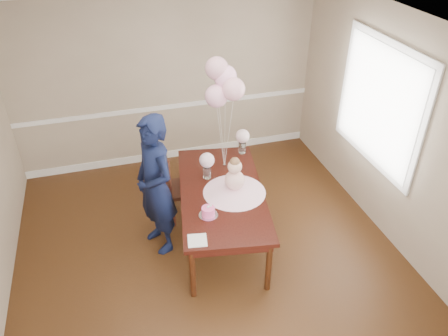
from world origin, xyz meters
TOP-DOWN VIEW (x-y plane):
  - floor at (0.00, 0.00)m, footprint 4.50×5.00m
  - ceiling at (0.00, 0.00)m, footprint 4.50×5.00m
  - wall_back at (0.00, 2.50)m, footprint 4.50×0.02m
  - wall_right at (2.25, 0.00)m, footprint 0.02×5.00m
  - chair_rail_trim at (0.00, 2.49)m, footprint 4.50×0.02m
  - baseboard_trim at (0.00, 2.49)m, footprint 4.50×0.02m
  - window_frame at (2.23, 0.50)m, footprint 0.02×1.66m
  - window_blinds at (2.21, 0.50)m, footprint 0.01×1.50m
  - dining_table_top at (0.24, 0.42)m, footprint 1.28×2.08m
  - table_apron at (0.24, 0.42)m, footprint 1.17×1.96m
  - table_leg_fl at (-0.32, -0.39)m, footprint 0.08×0.08m
  - table_leg_fr at (0.49, -0.52)m, footprint 0.08×0.08m
  - table_leg_bl at (-0.01, 1.37)m, footprint 0.08×0.08m
  - table_leg_br at (0.79, 1.24)m, footprint 0.08×0.08m
  - baby_skirt at (0.37, 0.35)m, footprint 0.85×0.85m
  - baby_torso at (0.37, 0.35)m, footprint 0.23×0.23m
  - baby_head at (0.37, 0.35)m, footprint 0.16×0.16m
  - baby_hair at (0.37, 0.35)m, footprint 0.12×0.12m
  - cake_platter at (-0.03, 0.03)m, footprint 0.25×0.25m
  - birthday_cake at (-0.03, 0.03)m, footprint 0.17×0.17m
  - cake_flower_a at (-0.03, 0.03)m, footprint 0.03×0.03m
  - cake_flower_b at (0.00, 0.04)m, footprint 0.03×0.03m
  - rose_vase_near at (0.14, 0.74)m, footprint 0.11×0.11m
  - roses_near at (0.14, 0.74)m, footprint 0.18×0.18m
  - rose_vase_far at (0.74, 1.18)m, footprint 0.11×0.11m
  - roses_far at (0.74, 1.18)m, footprint 0.18×0.18m
  - napkin at (-0.24, -0.33)m, footprint 0.22×0.22m
  - balloon_weight at (0.42, 0.93)m, footprint 0.04×0.04m
  - balloon_a at (0.33, 0.95)m, footprint 0.27×0.27m
  - balloon_b at (0.51, 0.87)m, footprint 0.27×0.27m
  - balloon_c at (0.46, 1.03)m, footprint 0.27×0.27m
  - balloon_d at (0.37, 1.06)m, footprint 0.27×0.27m
  - balloon_ribbon_a at (0.37, 0.94)m, footprint 0.09×0.02m
  - balloon_ribbon_b at (0.47, 0.90)m, footprint 0.09×0.07m
  - balloon_ribbon_c at (0.44, 0.98)m, footprint 0.04×0.09m
  - balloon_ribbon_d at (0.39, 1.00)m, footprint 0.06×0.11m
  - dining_chair_seat at (-0.12, 0.98)m, footprint 0.44×0.44m
  - chair_leg_fl at (-0.30, 0.80)m, footprint 0.04×0.04m
  - chair_leg_fr at (0.06, 0.80)m, footprint 0.04×0.04m
  - chair_leg_bl at (-0.29, 1.16)m, footprint 0.04×0.04m
  - chair_leg_br at (0.07, 1.15)m, footprint 0.04×0.04m
  - chair_back_post_l at (-0.32, 0.80)m, footprint 0.04×0.04m
  - chair_back_post_r at (-0.31, 1.16)m, footprint 0.04×0.04m
  - chair_slat_low at (-0.31, 0.98)m, footprint 0.03×0.40m
  - chair_slat_mid at (-0.31, 0.98)m, footprint 0.03×0.40m
  - chair_slat_top at (-0.31, 0.98)m, footprint 0.03×0.40m
  - woman at (-0.52, 0.52)m, footprint 0.63×0.75m

SIDE VIEW (x-z plane):
  - floor at x=0.00m, z-range 0.00..0.00m
  - baseboard_trim at x=0.00m, z-range 0.00..0.12m
  - chair_leg_fl at x=-0.30m, z-range 0.00..0.43m
  - chair_leg_fr at x=0.06m, z-range 0.00..0.43m
  - chair_leg_bl at x=-0.29m, z-range 0.00..0.43m
  - chair_leg_br at x=0.07m, z-range 0.00..0.43m
  - table_leg_fl at x=-0.32m, z-range 0.00..0.68m
  - table_leg_fr at x=0.49m, z-range 0.00..0.68m
  - table_leg_bl at x=-0.01m, z-range 0.00..0.68m
  - table_leg_br at x=0.79m, z-range 0.00..0.68m
  - dining_chair_seat at x=-0.12m, z-range 0.42..0.47m
  - chair_slat_low at x=-0.31m, z-range 0.59..0.64m
  - table_apron at x=0.24m, z-range 0.58..0.68m
  - dining_table_top at x=0.24m, z-range 0.68..0.73m
  - cake_platter at x=-0.03m, z-range 0.73..0.74m
  - napkin at x=-0.24m, z-range 0.73..0.74m
  - balloon_weight at x=0.42m, z-range 0.73..0.75m
  - chair_back_post_l at x=-0.32m, z-range 0.46..1.02m
  - chair_back_post_r at x=-0.31m, z-range 0.46..1.02m
  - baby_skirt at x=0.37m, z-range 0.73..0.82m
  - chair_slat_mid at x=-0.31m, z-range 0.75..0.80m
  - birthday_cake at x=-0.03m, z-range 0.74..0.83m
  - rose_vase_near at x=0.14m, z-range 0.73..0.88m
  - rose_vase_far at x=0.74m, z-range 0.73..0.88m
  - cake_flower_a at x=-0.03m, z-range 0.83..0.86m
  - cake_flower_b at x=0.00m, z-range 0.83..0.86m
  - woman at x=-0.52m, z-range 0.00..1.75m
  - chair_rail_trim at x=0.00m, z-range 0.86..0.94m
  - baby_torso at x=0.37m, z-range 0.79..1.02m
  - chair_slat_top at x=-0.31m, z-range 0.91..0.96m
  - roses_near at x=0.14m, z-range 0.89..1.07m
  - roses_far at x=0.74m, z-range 0.89..1.07m
  - baby_head at x=0.37m, z-range 1.00..1.17m
  - baby_hair at x=0.37m, z-range 1.09..1.20m
  - balloon_ribbon_a at x=0.37m, z-range 0.74..1.55m
  - balloon_ribbon_b at x=0.47m, z-range 0.74..1.65m
  - balloon_ribbon_c at x=0.44m, z-range 0.74..1.74m
  - balloon_ribbon_d at x=0.39m, z-range 0.74..1.84m
  - wall_back at x=0.00m, z-range 0.00..2.70m
  - wall_right at x=2.25m, z-range 0.00..2.70m
  - window_frame at x=2.23m, z-range 0.77..2.33m
  - window_blinds at x=2.21m, z-range 0.85..2.25m
  - balloon_a at x=0.33m, z-range 1.56..1.83m
  - balloon_b at x=0.51m, z-range 1.66..1.93m
  - balloon_c at x=0.46m, z-range 1.76..2.03m
  - balloon_d at x=0.37m, z-range 1.85..2.12m
  - ceiling at x=0.00m, z-range 2.69..2.71m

